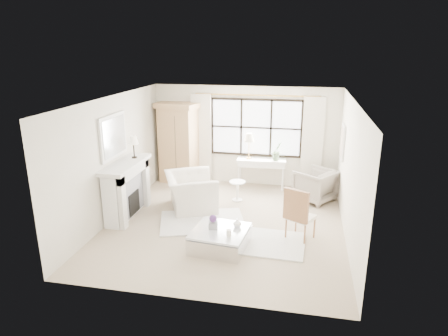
{
  "coord_description": "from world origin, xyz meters",
  "views": [
    {
      "loc": [
        1.55,
        -7.78,
        3.74
      ],
      "look_at": [
        -0.07,
        0.2,
        1.21
      ],
      "focal_mm": 32.0,
      "sensor_mm": 36.0,
      "label": 1
    }
  ],
  "objects_px": {
    "armoire": "(179,143)",
    "coffee_table": "(220,239)",
    "club_armchair": "(191,192)",
    "console_table": "(261,173)"
  },
  "relations": [
    {
      "from": "armoire",
      "to": "coffee_table",
      "type": "height_order",
      "value": "armoire"
    },
    {
      "from": "armoire",
      "to": "console_table",
      "type": "bearing_deg",
      "value": 13.82
    },
    {
      "from": "club_armchair",
      "to": "armoire",
      "type": "bearing_deg",
      "value": 0.34
    },
    {
      "from": "coffee_table",
      "to": "armoire",
      "type": "bearing_deg",
      "value": 124.47
    },
    {
      "from": "club_armchair",
      "to": "coffee_table",
      "type": "relative_size",
      "value": 1.16
    },
    {
      "from": "console_table",
      "to": "coffee_table",
      "type": "relative_size",
      "value": 1.2
    },
    {
      "from": "console_table",
      "to": "club_armchair",
      "type": "distance_m",
      "value": 2.3
    },
    {
      "from": "console_table",
      "to": "coffee_table",
      "type": "distance_m",
      "value": 3.57
    },
    {
      "from": "club_armchair",
      "to": "coffee_table",
      "type": "bearing_deg",
      "value": -173.1
    },
    {
      "from": "armoire",
      "to": "club_armchair",
      "type": "height_order",
      "value": "armoire"
    }
  ]
}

